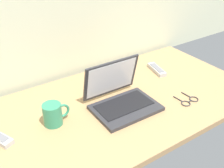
{
  "coord_description": "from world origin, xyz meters",
  "views": [
    {
      "loc": [
        -0.6,
        -0.94,
        0.82
      ],
      "look_at": [
        0.03,
        0.0,
        0.15
      ],
      "focal_mm": 44.28,
      "sensor_mm": 36.0,
      "label": 1
    }
  ],
  "objects": [
    {
      "name": "laptop",
      "position": [
        0.07,
        -0.03,
        0.08
      ],
      "size": [
        0.31,
        0.27,
        0.21
      ],
      "color": "#2D2D33",
      "rests_on": "desk"
    },
    {
      "name": "eyeglasses",
      "position": [
        0.37,
        -0.2,
        0.03
      ],
      "size": [
        0.11,
        0.11,
        0.01
      ],
      "color": "#333338",
      "rests_on": "desk"
    },
    {
      "name": "coffee_mug",
      "position": [
        -0.27,
        0.02,
        0.08
      ],
      "size": [
        0.13,
        0.08,
        0.1
      ],
      "color": "#338C66",
      "rests_on": "desk"
    },
    {
      "name": "remote_control_near",
      "position": [
        0.46,
        0.14,
        0.04
      ],
      "size": [
        0.08,
        0.17,
        0.02
      ],
      "color": "#B7B7B7",
      "rests_on": "desk"
    },
    {
      "name": "desk",
      "position": [
        0.0,
        0.0,
        0.01
      ],
      "size": [
        1.6,
        0.76,
        0.03
      ],
      "color": "tan",
      "rests_on": "ground"
    }
  ]
}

